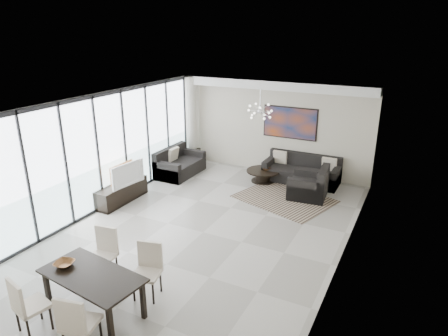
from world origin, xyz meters
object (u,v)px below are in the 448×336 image
Objects in this scene: coffee_table at (263,175)px; television at (125,174)px; tv_console at (122,193)px; sofa_main at (302,173)px; dining_table at (92,279)px.

television is (-2.64, -3.04, 0.61)m from coffee_table.
tv_console reaches higher than coffee_table.
coffee_table is at bearing -153.59° from sofa_main.
sofa_main is 7.30m from dining_table.
coffee_table is at bearing 47.48° from tv_console.
sofa_main reaches higher than tv_console.
coffee_table is 6.68m from dining_table.
tv_console is at bearing -132.52° from coffee_table.
tv_console is at bearing -137.05° from sofa_main.
television is (-3.67, -3.55, 0.54)m from sofa_main.
television is at bearing 6.25° from tv_console.
coffee_table is 0.45× the size of sofa_main.
dining_table is (-0.29, -6.66, 0.43)m from coffee_table.
tv_console is 0.58m from television.
tv_console is at bearing 124.93° from dining_table.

